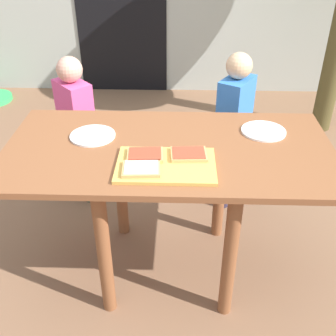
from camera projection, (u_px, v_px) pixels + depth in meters
name	position (u px, v px, depth m)	size (l,w,h in m)	color
ground_plane	(169.00, 266.00, 2.28)	(16.00, 16.00, 0.00)	brown
dining_table	(169.00, 169.00, 1.93)	(1.51, 0.76, 0.76)	brown
cutting_board	(166.00, 165.00, 1.72)	(0.42, 0.28, 0.02)	gold
pizza_slice_far_right	(189.00, 154.00, 1.77)	(0.16, 0.13, 0.02)	#E59D5D
pizza_slice_near_left	(141.00, 169.00, 1.67)	(0.16, 0.13, 0.02)	#E59D5D
pizza_slice_far_left	(145.00, 155.00, 1.76)	(0.16, 0.13, 0.02)	#E59D5D
plate_white_right	(264.00, 131.00, 1.99)	(0.22, 0.22, 0.01)	white
plate_white_left	(93.00, 136.00, 1.95)	(0.22, 0.22, 0.01)	white
child_left	(77.00, 123.00, 2.55)	(0.27, 0.27, 0.97)	#2D4B3A
child_right	(234.00, 124.00, 2.49)	(0.24, 0.28, 1.01)	#312A3F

